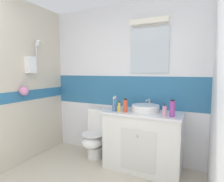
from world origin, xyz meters
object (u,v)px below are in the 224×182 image
mouthwash_bottle (125,106)px  toothpaste_tube_upright (119,107)px  sink_basin (145,108)px  toothbrush_cup (114,107)px  toilet (96,135)px  shampoo_bottle_tall (172,109)px  soap_dispenser (165,111)px

mouthwash_bottle → toothpaste_tube_upright: (-0.08, -0.03, -0.02)m
sink_basin → toothbrush_cup: bearing=-158.2°
mouthwash_bottle → toothpaste_tube_upright: mouthwash_bottle is taller
toilet → toothpaste_tube_upright: (0.51, -0.19, 0.55)m
toothbrush_cup → shampoo_bottle_tall: bearing=0.5°
sink_basin → soap_dispenser: (0.30, -0.17, 0.02)m
sink_basin → toothpaste_tube_upright: sink_basin is taller
shampoo_bottle_tall → mouthwash_bottle: shampoo_bottle_tall is taller
soap_dispenser → mouthwash_bottle: bearing=178.9°
toilet → toothpaste_tube_upright: size_ratio=5.14×
toilet → toothbrush_cup: (0.42, -0.16, 0.54)m
toilet → mouthwash_bottle: mouthwash_bottle is taller
toilet → soap_dispenser: 1.27m
shampoo_bottle_tall → toothpaste_tube_upright: shampoo_bottle_tall is taller
toothbrush_cup → soap_dispenser: 0.72m
shampoo_bottle_tall → toothpaste_tube_upright: (-0.72, -0.03, -0.03)m
shampoo_bottle_tall → toothpaste_tube_upright: 0.72m
toilet → toothbrush_cup: toothbrush_cup is taller
sink_basin → toilet: 0.99m
soap_dispenser → shampoo_bottle_tall: shampoo_bottle_tall is taller
toilet → shampoo_bottle_tall: bearing=-7.3°
soap_dispenser → shampoo_bottle_tall: 0.10m
toothbrush_cup → toothpaste_tube_upright: 0.09m
toilet → soap_dispenser: bearing=-8.4°
toilet → mouthwash_bottle: size_ratio=4.13×
toilet → toothpaste_tube_upright: bearing=-20.4°
sink_basin → shampoo_bottle_tall: shampoo_bottle_tall is taller
sink_basin → toothpaste_tube_upright: size_ratio=2.80×
mouthwash_bottle → toilet: bearing=165.0°
toilet → soap_dispenser: size_ratio=4.68×
toothbrush_cup → shampoo_bottle_tall: 0.81m
mouthwash_bottle → soap_dispenser: bearing=-1.1°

